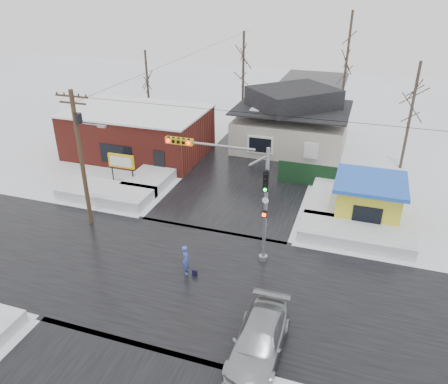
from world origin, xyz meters
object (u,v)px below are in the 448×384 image
(marquee_sign, at_px, (121,162))
(pedestrian, at_px, (186,260))
(kiosk, at_px, (368,199))
(car, at_px, (259,341))
(utility_pole, at_px, (81,152))
(traffic_signal, at_px, (238,187))

(marquee_sign, distance_m, pedestrian, 12.97)
(kiosk, bearing_deg, pedestrian, -134.12)
(pedestrian, xyz_separation_m, car, (5.27, -4.37, -0.13))
(utility_pole, height_order, kiosk, utility_pole)
(utility_pole, height_order, pedestrian, utility_pole)
(traffic_signal, bearing_deg, utility_pole, 177.05)
(utility_pole, bearing_deg, traffic_signal, -2.95)
(kiosk, bearing_deg, utility_pole, -159.56)
(utility_pole, distance_m, marquee_sign, 6.87)
(utility_pole, distance_m, kiosk, 18.95)
(utility_pole, relative_size, kiosk, 1.96)
(marquee_sign, height_order, kiosk, kiosk)
(marquee_sign, xyz_separation_m, pedestrian, (9.23, -9.06, -1.04))
(car, bearing_deg, traffic_signal, 113.55)
(kiosk, distance_m, car, 14.51)
(marquee_sign, bearing_deg, kiosk, 1.55)
(kiosk, distance_m, pedestrian, 13.33)
(marquee_sign, distance_m, kiosk, 18.51)
(traffic_signal, xyz_separation_m, pedestrian, (-2.20, -2.53, -3.66))
(traffic_signal, xyz_separation_m, kiosk, (7.07, 7.03, -3.08))
(kiosk, xyz_separation_m, car, (-4.00, -13.93, -0.71))
(marquee_sign, xyz_separation_m, kiosk, (18.50, 0.50, -0.46))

